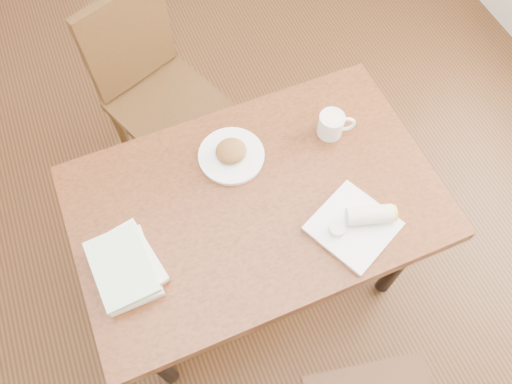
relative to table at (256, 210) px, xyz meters
name	(u,v)px	position (x,y,z in m)	size (l,w,h in m)	color
ground	(256,272)	(0.00, 0.00, -0.67)	(4.00, 5.00, 0.01)	#472814
table	(256,210)	(0.00, 0.00, 0.00)	(1.22, 0.78, 0.75)	brown
chair_far	(153,84)	(-0.16, 0.78, -0.12)	(0.55, 0.55, 0.95)	#493014
plate_scone	(231,154)	(-0.02, 0.18, 0.11)	(0.23, 0.23, 0.07)	white
coffee_mug	(332,124)	(0.35, 0.15, 0.13)	(0.13, 0.09, 0.09)	white
plate_burrito	(359,223)	(0.27, -0.22, 0.11)	(0.32, 0.32, 0.08)	white
book_stack	(125,266)	(-0.46, -0.07, 0.12)	(0.21, 0.27, 0.06)	white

